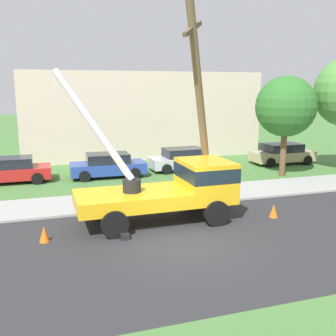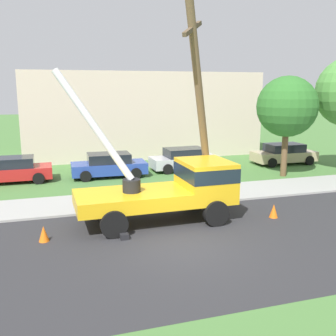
{
  "view_description": "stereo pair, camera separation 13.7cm",
  "coord_description": "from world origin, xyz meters",
  "px_view_note": "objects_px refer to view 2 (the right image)",
  "views": [
    {
      "loc": [
        -4.34,
        -11.71,
        5.25
      ],
      "look_at": [
        0.52,
        3.64,
        1.93
      ],
      "focal_mm": 41.76,
      "sensor_mm": 36.0,
      "label": 1
    },
    {
      "loc": [
        -4.21,
        -11.75,
        5.25
      ],
      "look_at": [
        0.52,
        3.64,
        1.93
      ],
      "focal_mm": 41.76,
      "sensor_mm": 36.0,
      "label": 2
    }
  ],
  "objects_px": {
    "parked_sedan_silver": "(185,159)",
    "parked_sedan_tan": "(284,154)",
    "traffic_cone_ahead": "(274,211)",
    "parked_sedan_red": "(11,170)",
    "utility_truck": "(175,186)",
    "parked_sedan_blue": "(109,165)",
    "leaning_utility_pole": "(201,110)",
    "roadside_tree_far": "(287,107)",
    "traffic_cone_behind": "(44,234)",
    "traffic_cone_curbside": "(198,201)"
  },
  "relations": [
    {
      "from": "traffic_cone_ahead",
      "to": "parked_sedan_tan",
      "type": "distance_m",
      "value": 12.17
    },
    {
      "from": "traffic_cone_ahead",
      "to": "parked_sedan_red",
      "type": "distance_m",
      "value": 14.53
    },
    {
      "from": "traffic_cone_ahead",
      "to": "parked_sedan_blue",
      "type": "distance_m",
      "value": 10.86
    },
    {
      "from": "traffic_cone_ahead",
      "to": "parked_sedan_blue",
      "type": "relative_size",
      "value": 0.13
    },
    {
      "from": "parked_sedan_silver",
      "to": "parked_sedan_blue",
      "type": "bearing_deg",
      "value": -173.26
    },
    {
      "from": "utility_truck",
      "to": "roadside_tree_far",
      "type": "xyz_separation_m",
      "value": [
        8.72,
        5.62,
        2.73
      ]
    },
    {
      "from": "utility_truck",
      "to": "traffic_cone_ahead",
      "type": "distance_m",
      "value": 4.22
    },
    {
      "from": "traffic_cone_ahead",
      "to": "parked_sedan_silver",
      "type": "height_order",
      "value": "parked_sedan_silver"
    },
    {
      "from": "parked_sedan_silver",
      "to": "traffic_cone_behind",
      "type": "bearing_deg",
      "value": -131.13
    },
    {
      "from": "parked_sedan_blue",
      "to": "roadside_tree_far",
      "type": "distance_m",
      "value": 11.05
    },
    {
      "from": "utility_truck",
      "to": "traffic_cone_behind",
      "type": "distance_m",
      "value": 5.29
    },
    {
      "from": "utility_truck",
      "to": "parked_sedan_blue",
      "type": "distance_m",
      "value": 8.6
    },
    {
      "from": "leaning_utility_pole",
      "to": "parked_sedan_blue",
      "type": "relative_size",
      "value": 1.92
    },
    {
      "from": "utility_truck",
      "to": "traffic_cone_curbside",
      "type": "height_order",
      "value": "utility_truck"
    },
    {
      "from": "traffic_cone_ahead",
      "to": "utility_truck",
      "type": "bearing_deg",
      "value": 165.85
    },
    {
      "from": "utility_truck",
      "to": "leaning_utility_pole",
      "type": "relative_size",
      "value": 0.8
    },
    {
      "from": "leaning_utility_pole",
      "to": "parked_sedan_red",
      "type": "height_order",
      "value": "leaning_utility_pole"
    },
    {
      "from": "traffic_cone_behind",
      "to": "parked_sedan_silver",
      "type": "distance_m",
      "value": 13.21
    },
    {
      "from": "parked_sedan_silver",
      "to": "roadside_tree_far",
      "type": "distance_m",
      "value": 7.06
    },
    {
      "from": "traffic_cone_curbside",
      "to": "parked_sedan_red",
      "type": "xyz_separation_m",
      "value": [
        -8.32,
        7.46,
        0.43
      ]
    },
    {
      "from": "parked_sedan_blue",
      "to": "leaning_utility_pole",
      "type": "bearing_deg",
      "value": -70.26
    },
    {
      "from": "traffic_cone_ahead",
      "to": "roadside_tree_far",
      "type": "relative_size",
      "value": 0.09
    },
    {
      "from": "leaning_utility_pole",
      "to": "roadside_tree_far",
      "type": "height_order",
      "value": "leaning_utility_pole"
    },
    {
      "from": "traffic_cone_curbside",
      "to": "parked_sedan_silver",
      "type": "xyz_separation_m",
      "value": [
        2.13,
        7.8,
        0.43
      ]
    },
    {
      "from": "utility_truck",
      "to": "parked_sedan_tan",
      "type": "distance_m",
      "value": 14.15
    },
    {
      "from": "traffic_cone_curbside",
      "to": "roadside_tree_far",
      "type": "height_order",
      "value": "roadside_tree_far"
    },
    {
      "from": "traffic_cone_ahead",
      "to": "roadside_tree_far",
      "type": "distance_m",
      "value": 9.03
    },
    {
      "from": "parked_sedan_tan",
      "to": "roadside_tree_far",
      "type": "xyz_separation_m",
      "value": [
        -2.21,
        -3.34,
        3.43
      ]
    },
    {
      "from": "parked_sedan_red",
      "to": "parked_sedan_silver",
      "type": "distance_m",
      "value": 10.46
    },
    {
      "from": "traffic_cone_behind",
      "to": "traffic_cone_curbside",
      "type": "relative_size",
      "value": 1.0
    },
    {
      "from": "parked_sedan_red",
      "to": "traffic_cone_curbside",
      "type": "bearing_deg",
      "value": -41.88
    },
    {
      "from": "parked_sedan_blue",
      "to": "parked_sedan_tan",
      "type": "distance_m",
      "value": 12.33
    },
    {
      "from": "roadside_tree_far",
      "to": "parked_sedan_silver",
      "type": "bearing_deg",
      "value": 146.21
    },
    {
      "from": "traffic_cone_ahead",
      "to": "parked_sedan_red",
      "type": "height_order",
      "value": "parked_sedan_red"
    },
    {
      "from": "traffic_cone_behind",
      "to": "traffic_cone_curbside",
      "type": "height_order",
      "value": "same"
    },
    {
      "from": "traffic_cone_behind",
      "to": "parked_sedan_red",
      "type": "height_order",
      "value": "parked_sedan_red"
    },
    {
      "from": "utility_truck",
      "to": "parked_sedan_tan",
      "type": "xyz_separation_m",
      "value": [
        10.93,
        8.95,
        -0.7
      ]
    },
    {
      "from": "leaning_utility_pole",
      "to": "parked_sedan_blue",
      "type": "height_order",
      "value": "leaning_utility_pole"
    },
    {
      "from": "utility_truck",
      "to": "roadside_tree_far",
      "type": "distance_m",
      "value": 10.73
    },
    {
      "from": "parked_sedan_silver",
      "to": "parked_sedan_tan",
      "type": "height_order",
      "value": "same"
    },
    {
      "from": "parked_sedan_red",
      "to": "parked_sedan_tan",
      "type": "bearing_deg",
      "value": 0.76
    },
    {
      "from": "parked_sedan_tan",
      "to": "traffic_cone_behind",
      "type": "bearing_deg",
      "value": -148.42
    },
    {
      "from": "traffic_cone_behind",
      "to": "roadside_tree_far",
      "type": "height_order",
      "value": "roadside_tree_far"
    },
    {
      "from": "traffic_cone_ahead",
      "to": "parked_sedan_blue",
      "type": "height_order",
      "value": "parked_sedan_blue"
    },
    {
      "from": "utility_truck",
      "to": "parked_sedan_red",
      "type": "bearing_deg",
      "value": 128.17
    },
    {
      "from": "traffic_cone_behind",
      "to": "parked_sedan_tan",
      "type": "xyz_separation_m",
      "value": [
        16.02,
        9.85,
        0.43
      ]
    },
    {
      "from": "utility_truck",
      "to": "parked_sedan_silver",
      "type": "height_order",
      "value": "utility_truck"
    },
    {
      "from": "traffic_cone_behind",
      "to": "roadside_tree_far",
      "type": "distance_m",
      "value": 15.75
    },
    {
      "from": "leaning_utility_pole",
      "to": "traffic_cone_curbside",
      "type": "height_order",
      "value": "leaning_utility_pole"
    },
    {
      "from": "parked_sedan_red",
      "to": "parked_sedan_tan",
      "type": "distance_m",
      "value": 17.79
    }
  ]
}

